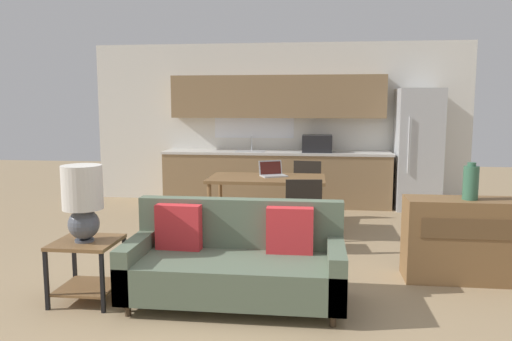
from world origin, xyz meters
The scene contains 13 objects.
ground_plane centered at (0.00, 0.00, 0.00)m, with size 20.00×20.00×0.00m, color #9E8460.
wall_back centered at (-0.01, 4.63, 1.35)m, with size 6.40×0.07×2.70m.
kitchen_counter centered at (0.01, 4.33, 0.84)m, with size 3.76×0.65×2.15m.
refrigerator centered at (2.26, 4.24, 0.96)m, with size 0.68×0.71×1.92m.
dining_table centered at (0.03, 2.42, 0.68)m, with size 1.49×0.84×0.74m.
couch centered at (-0.01, 0.13, 0.33)m, with size 1.82×0.80×0.85m.
side_table centered at (-1.28, -0.01, 0.36)m, with size 0.52×0.52×0.53m.
table_lamp centered at (-1.28, -0.04, 0.90)m, with size 0.34×0.34×0.65m.
credenza centered at (2.05, 0.88, 0.40)m, with size 1.07×0.41×0.79m.
vase centered at (2.09, 0.86, 0.96)m, with size 0.14×0.14×0.35m.
dining_chair_near_right centered at (0.51, 1.61, 0.48)m, with size 0.47×0.47×0.86m.
dining_chair_far_right centered at (0.52, 3.17, 0.48)m, with size 0.48×0.48×0.86m.
laptop centered at (0.09, 2.54, 0.79)m, with size 0.40×0.37×0.20m.
Camera 1 is at (0.65, -3.94, 1.68)m, focal length 35.00 mm.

